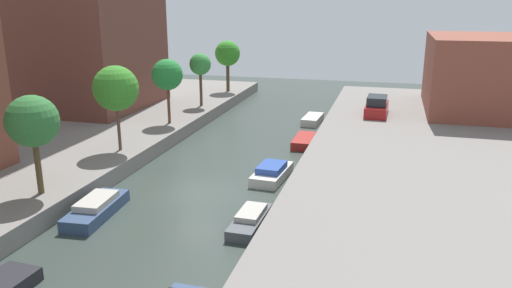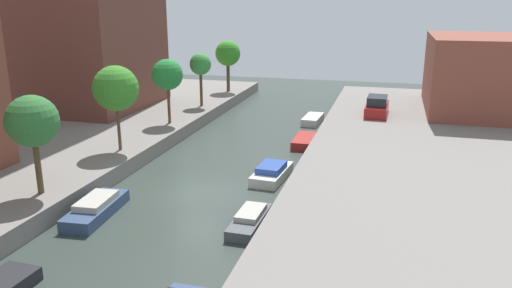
% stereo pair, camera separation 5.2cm
% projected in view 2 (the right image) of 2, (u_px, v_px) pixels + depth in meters
% --- Properties ---
extents(ground_plane, '(84.00, 84.00, 0.00)m').
position_uv_depth(ground_plane, '(196.00, 193.00, 27.87)').
color(ground_plane, '#333D38').
extents(quay_right, '(20.00, 64.00, 1.00)m').
position_uv_depth(quay_right, '(490.00, 214.00, 23.95)').
color(quay_right, gray).
rests_on(quay_right, ground_plane).
extents(low_block_right, '(10.00, 12.07, 6.38)m').
position_uv_depth(low_block_right, '(489.00, 74.00, 42.63)').
color(low_block_right, brown).
rests_on(low_block_right, quay_right).
extents(street_tree_1, '(2.53, 2.53, 4.97)m').
position_uv_depth(street_tree_1, '(32.00, 122.00, 24.15)').
color(street_tree_1, '#4E3E24').
rests_on(street_tree_1, quay_left).
extents(street_tree_2, '(2.84, 2.84, 5.42)m').
position_uv_depth(street_tree_2, '(116.00, 88.00, 31.24)').
color(street_tree_2, brown).
rests_on(street_tree_2, quay_left).
extents(street_tree_3, '(2.38, 2.38, 4.99)m').
position_uv_depth(street_tree_3, '(167.00, 75.00, 38.28)').
color(street_tree_3, brown).
rests_on(street_tree_3, quay_left).
extents(street_tree_4, '(1.92, 1.92, 4.72)m').
position_uv_depth(street_tree_4, '(200.00, 65.00, 44.70)').
color(street_tree_4, brown).
rests_on(street_tree_4, quay_left).
extents(street_tree_5, '(2.60, 2.60, 5.23)m').
position_uv_depth(street_tree_5, '(228.00, 54.00, 51.85)').
color(street_tree_5, '#503F28').
rests_on(street_tree_5, quay_left).
extents(parked_car, '(1.89, 4.43, 1.62)m').
position_uv_depth(parked_car, '(377.00, 107.00, 41.90)').
color(parked_car, maroon).
rests_on(parked_car, quay_right).
extents(moored_boat_left_2, '(1.88, 4.51, 0.94)m').
position_uv_depth(moored_boat_left_2, '(96.00, 208.00, 24.80)').
color(moored_boat_left_2, '#33476B').
rests_on(moored_boat_left_2, ground_plane).
extents(moored_boat_right_2, '(1.33, 3.69, 0.77)m').
position_uv_depth(moored_boat_right_2, '(250.00, 220.00, 23.66)').
color(moored_boat_right_2, '#4C5156').
rests_on(moored_boat_right_2, ground_plane).
extents(moored_boat_right_3, '(1.89, 3.92, 0.95)m').
position_uv_depth(moored_boat_right_3, '(272.00, 173.00, 29.89)').
color(moored_boat_right_3, beige).
rests_on(moored_boat_right_3, ground_plane).
extents(moored_boat_right_4, '(1.37, 3.57, 0.61)m').
position_uv_depth(moored_boat_right_4, '(304.00, 141.00, 36.88)').
color(moored_boat_right_4, maroon).
rests_on(moored_boat_right_4, ground_plane).
extents(moored_boat_right_5, '(1.54, 3.42, 0.63)m').
position_uv_depth(moored_boat_right_5, '(313.00, 120.00, 43.36)').
color(moored_boat_right_5, beige).
rests_on(moored_boat_right_5, ground_plane).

